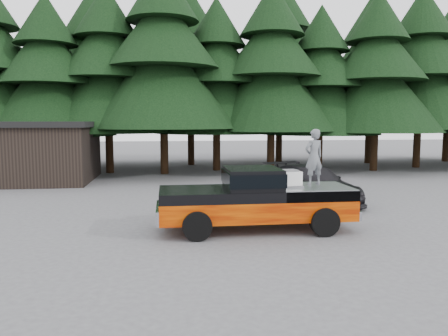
{
  "coord_description": "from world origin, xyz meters",
  "views": [
    {
      "loc": [
        -0.87,
        -13.24,
        3.33
      ],
      "look_at": [
        0.88,
        0.0,
        1.89
      ],
      "focal_mm": 35.0,
      "sensor_mm": 36.0,
      "label": 1
    }
  ],
  "objects": [
    {
      "name": "truck_cab",
      "position": [
        1.7,
        -0.37,
        1.62
      ],
      "size": [
        1.66,
        1.9,
        0.59
      ],
      "primitive_type": "cube",
      "color": "black",
      "rests_on": "pickup_truck"
    },
    {
      "name": "pickup_truck",
      "position": [
        1.8,
        -0.37,
        0.67
      ],
      "size": [
        6.0,
        2.04,
        1.33
      ],
      "primitive_type": null,
      "color": "#E35B01",
      "rests_on": "ground"
    },
    {
      "name": "man_on_bed",
      "position": [
        3.73,
        -0.04,
        2.21
      ],
      "size": [
        0.73,
        0.58,
        1.75
      ],
      "primitive_type": "imported",
      "rotation": [
        0.0,
        0.0,
        3.42
      ],
      "color": "slate",
      "rests_on": "pickup_truck"
    },
    {
      "name": "ground",
      "position": [
        0.0,
        0.0,
        0.0
      ],
      "size": [
        120.0,
        120.0,
        0.0
      ],
      "primitive_type": "plane",
      "color": "#4B4B4D",
      "rests_on": "ground"
    },
    {
      "name": "parked_car",
      "position": [
        5.01,
        3.9,
        0.76
      ],
      "size": [
        3.42,
        5.59,
        1.52
      ],
      "primitive_type": "imported",
      "rotation": [
        0.0,
        0.0,
        0.27
      ],
      "color": "black",
      "rests_on": "ground"
    },
    {
      "name": "treeline",
      "position": [
        0.42,
        17.2,
        7.72
      ],
      "size": [
        60.15,
        16.05,
        17.5
      ],
      "color": "black",
      "rests_on": "ground"
    },
    {
      "name": "utility_building",
      "position": [
        -9.0,
        12.0,
        1.67
      ],
      "size": [
        8.4,
        6.4,
        3.3
      ],
      "color": "black",
      "rests_on": "ground"
    },
    {
      "name": "air_compressor",
      "position": [
        2.81,
        -0.43,
        1.56
      ],
      "size": [
        0.75,
        0.66,
        0.46
      ],
      "primitive_type": "cube",
      "rotation": [
        0.0,
        0.0,
        0.17
      ],
      "color": "silver",
      "rests_on": "pickup_truck"
    }
  ]
}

